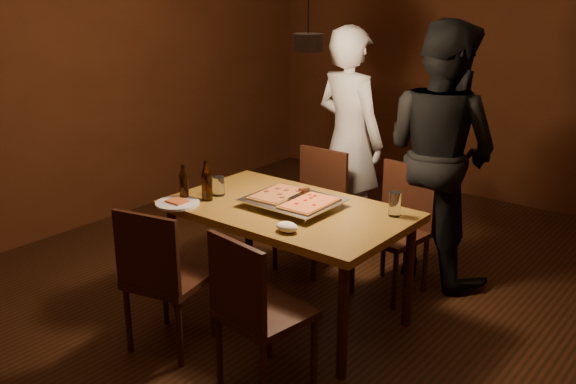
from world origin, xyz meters
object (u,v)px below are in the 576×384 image
Objects in this scene: beer_bottle_a at (184,182)px; beer_bottle_b at (207,181)px; chair_far_left at (315,198)px; pendant_lamp at (308,40)px; diner_dark at (440,153)px; chair_far_right at (398,217)px; plate_slice at (177,203)px; pizza_tray at (293,203)px; diner_white at (349,140)px; chair_near_left at (160,268)px; chair_near_right at (253,301)px; dining_table at (288,218)px.

beer_bottle_b reaches higher than beer_bottle_a.
pendant_lamp is (0.39, -0.64, 1.22)m from chair_far_left.
chair_far_right is at bearing 90.25° from diner_dark.
beer_bottle_a reaches higher than chair_far_left.
pizza_tray is at bearing 35.31° from plate_slice.
diner_white is at bearing 80.27° from beer_bottle_a.
pizza_tray is at bearing 82.65° from diner_dark.
chair_far_right is 0.88× the size of pizza_tray.
beer_bottle_a is 0.15m from beer_bottle_b.
diner_white is at bearing 110.38° from pendant_lamp.
chair_near_left is 0.28× the size of diner_white.
chair_far_right is 0.26× the size of diner_dark.
diner_dark is (1.07, 1.47, 0.07)m from beer_bottle_a.
plate_slice is 1.65m from diner_white.
diner_white is at bearing 118.34° from chair_near_right.
dining_table is 6.62× the size of beer_bottle_a.
pendant_lamp is (0.63, 0.51, 1.00)m from plate_slice.
chair_near_right is at bearing 121.28° from diner_white.
plate_slice is 0.16× the size of diner_white.
chair_far_right and chair_near_right have the same top height.
chair_far_left is at bearing 81.23° from beer_bottle_b.
diner_dark is at bearing 69.53° from pendant_lamp.
dining_table is 0.10m from pizza_tray.
chair_far_left is 0.97m from diner_dark.
beer_bottle_b is 0.24× the size of pendant_lamp.
chair_far_left is 1.13m from beer_bottle_a.
beer_bottle_a is at bearing 163.11° from chair_near_right.
chair_far_left is at bearing 103.52° from diner_white.
chair_far_left is at bearing 78.31° from plate_slice.
beer_bottle_b reaches higher than chair_near_right.
diner_dark is 1.40m from pendant_lamp.
chair_far_right is 2.14× the size of beer_bottle_a.
beer_bottle_a reaches higher than chair_far_right.
plate_slice reaches higher than dining_table.
beer_bottle_a reaches higher than chair_near_right.
diner_dark reaches higher than beer_bottle_b.
chair_far_left and chair_near_right have the same top height.
beer_bottle_b reaches higher than chair_far_right.
chair_far_left is 0.60m from diner_white.
chair_near_right is 1.08m from beer_bottle_b.
plate_slice is at bearing -66.12° from beer_bottle_a.
chair_near_left is 0.53m from plate_slice.
pendant_lamp reaches higher than beer_bottle_a.
pendant_lamp is (0.36, 0.91, 1.22)m from chair_near_left.
plate_slice is 1.88m from diner_dark.
chair_far_left and chair_far_right have the same top height.
diner_dark is (0.09, 0.39, 0.39)m from chair_far_right.
pendant_lamp reaches higher than diner_dark.
chair_far_left is 1.43m from pendant_lamp.
chair_far_right is 0.44× the size of pendant_lamp.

